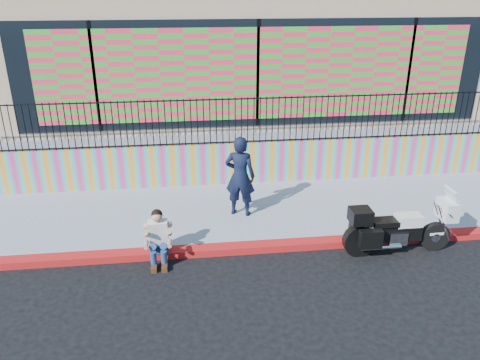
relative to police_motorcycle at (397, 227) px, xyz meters
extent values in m
plane|color=black|center=(-2.15, 0.41, -0.57)|extent=(90.00, 90.00, 0.00)
cube|color=maroon|center=(-2.15, 0.41, -0.50)|extent=(16.00, 0.30, 0.15)
cube|color=#9096AD|center=(-2.15, 2.06, -0.50)|extent=(16.00, 3.00, 0.15)
cube|color=#DD3A86|center=(-2.15, 3.66, 0.13)|extent=(16.00, 0.20, 1.10)
cube|color=#9096AD|center=(-2.15, 8.76, 0.05)|extent=(16.00, 10.00, 1.25)
cube|color=tan|center=(-2.15, 8.56, 2.68)|extent=(14.00, 8.00, 4.00)
cube|color=black|center=(-2.15, 4.54, 2.28)|extent=(12.60, 0.04, 2.80)
cube|color=#F0354F|center=(-2.15, 4.51, 2.28)|extent=(11.48, 0.02, 2.40)
cylinder|color=black|center=(0.83, 0.00, -0.27)|extent=(0.61, 0.13, 0.61)
cylinder|color=black|center=(-0.75, 0.00, -0.27)|extent=(0.61, 0.13, 0.61)
cube|color=black|center=(0.04, 0.00, -0.11)|extent=(0.88, 0.26, 0.32)
cube|color=silver|center=(0.00, 0.00, -0.20)|extent=(0.37, 0.32, 0.28)
cube|color=silver|center=(0.21, 0.00, 0.15)|extent=(0.51, 0.30, 0.22)
cube|color=black|center=(-0.28, 0.00, 0.13)|extent=(0.51, 0.32, 0.11)
cube|color=silver|center=(1.00, 0.00, 0.34)|extent=(0.28, 0.48, 0.39)
cube|color=silver|center=(1.04, 0.00, 0.64)|extent=(0.17, 0.43, 0.31)
cube|color=black|center=(-0.80, 0.00, 0.31)|extent=(0.41, 0.39, 0.28)
cube|color=black|center=(-0.66, -0.28, -0.06)|extent=(0.45, 0.17, 0.37)
cube|color=black|center=(-0.66, 0.28, -0.06)|extent=(0.45, 0.17, 0.37)
cube|color=silver|center=(0.83, 0.00, -0.17)|extent=(0.30, 0.15, 0.06)
imported|color=black|center=(-2.95, 1.81, 0.51)|extent=(0.79, 0.65, 1.87)
cube|color=navy|center=(-4.74, 0.38, -0.33)|extent=(0.36, 0.28, 0.18)
cube|color=silver|center=(-4.74, 0.34, 0.02)|extent=(0.38, 0.27, 0.54)
sphere|color=tan|center=(-4.74, 0.30, 0.38)|extent=(0.21, 0.21, 0.21)
cube|color=#472814|center=(-4.84, -0.06, -0.52)|extent=(0.11, 0.26, 0.10)
cube|color=#472814|center=(-4.64, -0.06, -0.52)|extent=(0.11, 0.26, 0.10)
camera|label=1|loc=(-4.12, -7.80, 4.50)|focal=35.00mm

